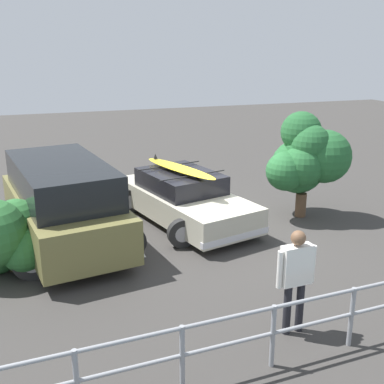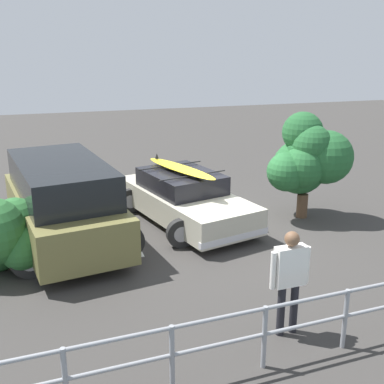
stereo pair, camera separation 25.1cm
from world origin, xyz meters
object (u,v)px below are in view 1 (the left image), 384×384
object	(u,v)px
sedan_car	(183,198)
bush_near_left	(306,157)
suv_car	(63,202)
person_bystander	(296,273)

from	to	relation	value
sedan_car	bush_near_left	distance (m)	3.23
suv_car	person_bystander	bearing A→B (deg)	123.10
sedan_car	person_bystander	xyz separation A→B (m)	(-0.12, 5.22, 0.41)
person_bystander	suv_car	bearing A→B (deg)	-56.90
suv_car	person_bystander	distance (m)	5.61
person_bystander	sedan_car	bearing A→B (deg)	-88.73
sedan_car	bush_near_left	xyz separation A→B (m)	(-3.01, 0.68, 0.96)
bush_near_left	person_bystander	bearing A→B (deg)	57.51
sedan_car	person_bystander	world-z (taller)	person_bystander
suv_car	bush_near_left	size ratio (longest dim) A/B	1.84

